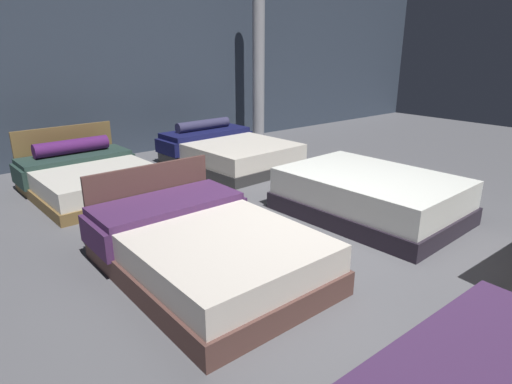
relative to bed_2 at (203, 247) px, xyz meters
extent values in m
cube|color=#5B5B60|center=(1.15, -0.32, -0.25)|extent=(18.00, 18.00, 0.02)
cube|color=#333D4C|center=(1.15, 4.79, 1.51)|extent=(18.00, 0.06, 3.50)
cube|color=#432850|center=(0.00, -2.42, 0.26)|extent=(1.63, 0.73, 0.06)
cube|color=brown|center=(0.00, -0.07, -0.13)|extent=(1.49, 2.15, 0.21)
cube|color=silver|center=(0.00, -0.07, 0.09)|extent=(1.43, 2.09, 0.24)
cube|color=brown|center=(-0.01, 0.99, 0.16)|extent=(1.38, 0.06, 0.80)
cube|color=#472651|center=(-0.01, 0.64, 0.25)|extent=(1.45, 0.66, 0.07)
cube|color=#472651|center=(-0.74, 0.63, 0.08)|extent=(0.07, 0.65, 0.26)
cube|color=#472651|center=(0.73, 0.65, 0.08)|extent=(0.07, 0.65, 0.26)
cube|color=black|center=(2.30, -0.11, -0.14)|extent=(1.55, 2.13, 0.21)
cube|color=white|center=(2.30, -0.11, 0.13)|extent=(1.49, 2.07, 0.32)
cube|color=brown|center=(0.00, 2.85, -0.16)|extent=(1.63, 1.99, 0.15)
cube|color=silver|center=(0.00, 2.85, 0.03)|extent=(1.57, 1.93, 0.24)
cube|color=brown|center=(-0.04, 3.81, 0.17)|extent=(1.46, 0.10, 0.83)
cube|color=#243A34|center=(-0.03, 3.47, 0.18)|extent=(1.55, 0.70, 0.06)
cube|color=#243A34|center=(-0.80, 3.44, 0.02)|extent=(0.09, 0.64, 0.26)
cube|color=#243A34|center=(0.75, 3.50, 0.02)|extent=(0.09, 0.64, 0.26)
cylinder|color=#4D1C5C|center=(-0.03, 3.52, 0.32)|extent=(1.07, 0.25, 0.21)
cube|color=#333232|center=(2.37, 2.84, -0.16)|extent=(1.72, 2.24, 0.17)
cube|color=silver|center=(2.37, 2.84, 0.06)|extent=(1.66, 2.18, 0.27)
cube|color=#131644|center=(2.33, 3.56, 0.24)|extent=(1.62, 0.73, 0.09)
cube|color=#131644|center=(1.51, 3.52, 0.08)|extent=(0.12, 0.65, 0.23)
cube|color=#131644|center=(3.15, 3.61, 0.08)|extent=(0.12, 0.65, 0.23)
cylinder|color=#363456|center=(2.33, 3.62, 0.37)|extent=(1.10, 0.24, 0.18)
cylinder|color=#99999E|center=(3.94, 4.01, 1.51)|extent=(0.25, 0.25, 3.50)
camera|label=1|loc=(-1.86, -3.05, 1.72)|focal=30.27mm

